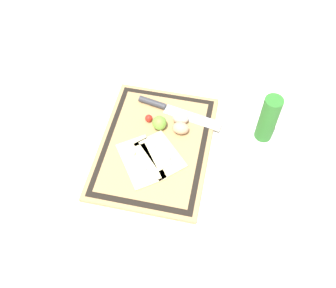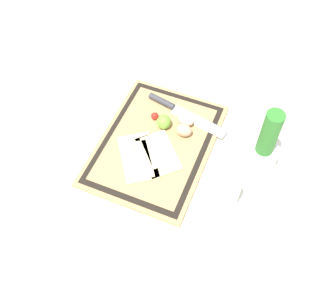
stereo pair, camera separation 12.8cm
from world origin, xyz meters
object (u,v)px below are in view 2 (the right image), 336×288
Objects in this scene: pizza_slice_far at (158,153)px; knife at (174,108)px; egg_brown at (184,130)px; pizza_slice_near at (138,158)px; lime at (164,122)px; herb_pot at (264,147)px; cherry_tomato_red at (155,116)px; sauce_jar at (227,192)px; egg_pink at (186,120)px.

knife is at bearing -173.63° from pizza_slice_far.
egg_brown is at bearing 155.69° from pizza_slice_far.
pizza_slice_near is 0.16m from lime.
herb_pot is at bearing 90.04° from egg_brown.
lime is (0.08, -0.00, 0.02)m from knife.
pizza_slice_far is at bearing 27.55° from cherry_tomato_red.
sauce_jar reaches higher than knife.
lime reaches higher than pizza_slice_far.
pizza_slice_near is at bearing -7.65° from knife.
egg_pink is (-0.19, 0.09, 0.02)m from pizza_slice_near.
egg_brown is 0.27m from herb_pot.
egg_brown is at bearing -89.96° from herb_pot.
pizza_slice_near is 0.18m from egg_brown.
egg_brown is 0.55× the size of sauce_jar.
egg_brown is at bearing 145.60° from pizza_slice_near.
pizza_slice_near is 0.21m from egg_pink.
pizza_slice_far is 1.90× the size of sauce_jar.
pizza_slice_far is at bearing -71.33° from herb_pot.
egg_pink reaches higher than knife.
herb_pot is (0.00, 0.34, 0.04)m from lime.
egg_pink is 1.13× the size of lime.
sauce_jar is at bearing 85.68° from pizza_slice_near.
sauce_jar reaches higher than lime.
cherry_tomato_red reaches higher than pizza_slice_far.
lime is 0.49× the size of sauce_jar.
cherry_tomato_red is (-0.13, -0.07, 0.01)m from pizza_slice_far.
knife is 1.24× the size of herb_pot.
pizza_slice_near is at bearing -10.91° from lime.
herb_pot is (0.02, 0.38, 0.05)m from cherry_tomato_red.
egg_brown is 2.14× the size of cherry_tomato_red.
herb_pot reaches higher than lime.
pizza_slice_near is at bearing 4.99° from cherry_tomato_red.
lime is 0.34m from herb_pot.
pizza_slice_near reaches higher than knife.
sauce_jar is at bearing 49.90° from egg_brown.
pizza_slice_far is 0.11m from lime.
lime is (-0.15, 0.03, 0.02)m from pizza_slice_near.
pizza_slice_far is (-0.04, 0.05, 0.00)m from pizza_slice_near.
egg_brown is (0.09, 0.07, 0.01)m from knife.
lime is at bearing -167.80° from pizza_slice_far.
knife is 0.11m from egg_brown.
egg_pink is at bearing 120.69° from lime.
sauce_jar reaches higher than egg_pink.
lime reaches higher than pizza_slice_near.
pizza_slice_near is 3.80× the size of egg_pink.
egg_pink is 0.11m from cherry_tomato_red.
pizza_slice_far is 0.63× the size of knife.
pizza_slice_near is 2.09× the size of sauce_jar.
egg_brown is 0.12m from cherry_tomato_red.
cherry_tomato_red is (-0.02, -0.04, -0.01)m from lime.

